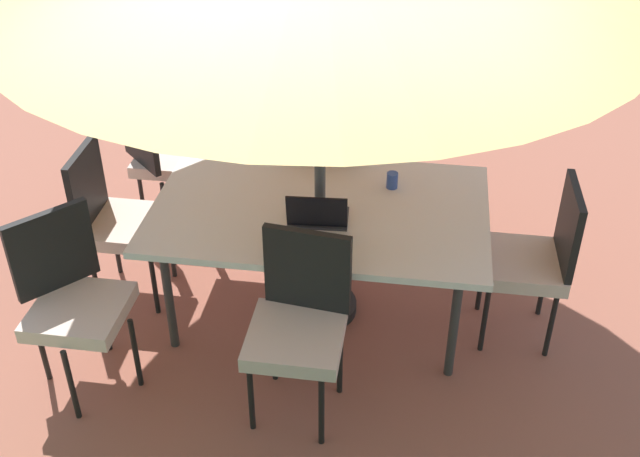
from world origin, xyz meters
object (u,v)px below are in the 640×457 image
object	(u,v)px
chair_northeast	(72,296)
cup	(392,180)
laptop	(318,215)
chair_southeast	(163,154)
chair_south	(328,172)
chair_west	(535,255)
chair_north	(299,320)
chair_east	(116,216)
dining_table	(320,214)

from	to	relation	value
chair_northeast	cup	size ratio (longest dim) A/B	10.44
laptop	cup	distance (m)	0.56
chair_southeast	laptop	bearing A→B (deg)	-174.59
chair_northeast	chair_southeast	size ratio (longest dim) A/B	1.00
chair_south	cup	distance (m)	0.66
chair_west	laptop	size ratio (longest dim) A/B	2.92
chair_north	cup	bearing A→B (deg)	77.03
chair_east	chair_south	bearing A→B (deg)	-60.56
chair_southeast	chair_south	distance (m)	1.13
chair_east	chair_south	distance (m)	1.35
chair_northeast	chair_southeast	distance (m)	1.52
chair_east	chair_west	bearing A→B (deg)	-92.25
chair_southeast	cup	distance (m)	1.66
dining_table	chair_south	world-z (taller)	chair_south
dining_table	chair_east	world-z (taller)	chair_east
chair_north	cup	world-z (taller)	chair_north
chair_west	laptop	bearing A→B (deg)	-84.80
chair_southeast	chair_east	world-z (taller)	same
dining_table	chair_south	xyz separation A→B (m)	(0.05, -0.70, -0.14)
chair_northeast	chair_north	distance (m)	1.17
dining_table	laptop	bearing A→B (deg)	94.53
chair_east	cup	bearing A→B (deg)	-82.34
chair_northeast	chair_southeast	xyz separation A→B (m)	(0.01, -1.52, 0.00)
chair_east	chair_south	world-z (taller)	same
dining_table	chair_south	distance (m)	0.71
dining_table	chair_south	size ratio (longest dim) A/B	1.89
chair_south	cup	xyz separation A→B (m)	(-0.43, 0.44, 0.23)
chair_west	chair_south	xyz separation A→B (m)	(1.24, -0.72, 0.00)
chair_southeast	laptop	world-z (taller)	chair_southeast
chair_north	chair_east	distance (m)	1.43
chair_west	chair_east	world-z (taller)	same
chair_southeast	chair_south	world-z (taller)	same
dining_table	chair_northeast	xyz separation A→B (m)	(1.16, 0.73, -0.14)
chair_east	laptop	distance (m)	1.26
chair_north	chair_west	bearing A→B (deg)	38.52
dining_table	laptop	world-z (taller)	laptop
chair_northeast	chair_south	distance (m)	1.81
chair_east	chair_northeast	bearing A→B (deg)	-178.03
chair_west	chair_south	world-z (taller)	same
chair_north	dining_table	bearing A→B (deg)	97.80
chair_north	chair_east	xyz separation A→B (m)	(1.22, -0.75, 0.00)
chair_east	laptop	world-z (taller)	chair_east
dining_table	laptop	xyz separation A→B (m)	(-0.01, 0.16, 0.10)
chair_southeast	laptop	distance (m)	1.54
chair_southeast	cup	xyz separation A→B (m)	(-1.56, 0.52, 0.23)
chair_northeast	chair_west	xyz separation A→B (m)	(-2.35, -0.71, 0.00)
chair_west	chair_north	xyz separation A→B (m)	(1.18, 0.72, 0.00)
chair_west	laptop	xyz separation A→B (m)	(1.18, 0.14, 0.23)
chair_south	chair_north	bearing A→B (deg)	96.32
chair_east	cup	distance (m)	1.62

